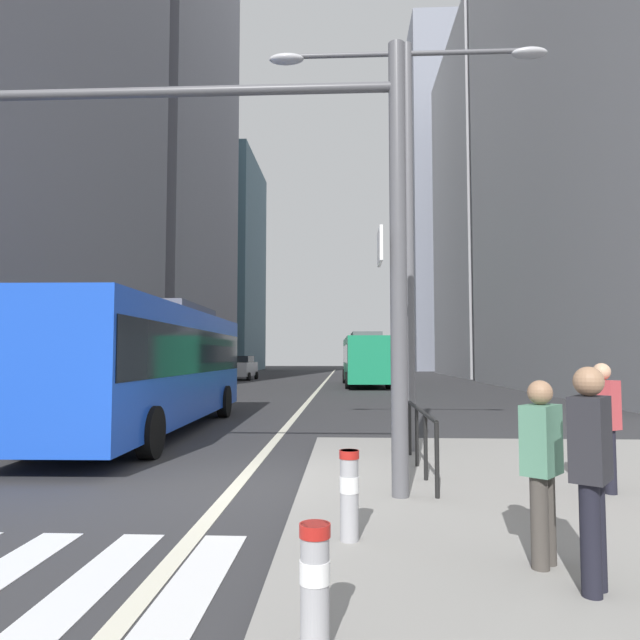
% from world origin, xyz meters
% --- Properties ---
extents(ground_plane, '(160.00, 160.00, 0.00)m').
position_xyz_m(ground_plane, '(0.00, 20.00, 0.00)').
color(ground_plane, '#303033').
extents(crosswalk_stripes, '(8.55, 3.20, 0.01)m').
position_xyz_m(crosswalk_stripes, '(-1.00, -4.00, 0.00)').
color(crosswalk_stripes, silver).
rests_on(crosswalk_stripes, ground).
extents(lane_centre_line, '(0.20, 80.00, 0.01)m').
position_xyz_m(lane_centre_line, '(0.00, 30.00, 0.01)').
color(lane_centre_line, beige).
rests_on(lane_centre_line, ground).
extents(office_tower_left_mid, '(11.14, 22.49, 54.65)m').
position_xyz_m(office_tower_left_mid, '(-16.00, 41.46, 27.32)').
color(office_tower_left_mid, gray).
rests_on(office_tower_left_mid, ground).
extents(office_tower_left_far, '(11.04, 17.27, 28.31)m').
position_xyz_m(office_tower_left_far, '(-16.00, 66.29, 14.15)').
color(office_tower_left_far, slate).
rests_on(office_tower_left_far, ground).
extents(office_tower_right_near, '(10.96, 25.66, 38.51)m').
position_xyz_m(office_tower_right_near, '(17.00, 22.72, 19.26)').
color(office_tower_right_near, '#9E9EA3').
rests_on(office_tower_right_near, ground).
extents(office_tower_right_mid, '(10.36, 18.71, 33.33)m').
position_xyz_m(office_tower_right_mid, '(17.00, 47.82, 16.66)').
color(office_tower_right_mid, '#9E9EA3').
rests_on(office_tower_right_mid, ground).
extents(office_tower_right_far, '(13.22, 17.86, 47.32)m').
position_xyz_m(office_tower_right_far, '(17.00, 71.47, 23.66)').
color(office_tower_right_far, slate).
rests_on(office_tower_right_far, ground).
extents(city_bus_blue_oncoming, '(2.89, 11.31, 3.40)m').
position_xyz_m(city_bus_blue_oncoming, '(-3.36, 5.67, 1.84)').
color(city_bus_blue_oncoming, blue).
rests_on(city_bus_blue_oncoming, ground).
extents(city_bus_red_receding, '(2.93, 10.69, 3.40)m').
position_xyz_m(city_bus_red_receding, '(2.80, 28.24, 1.84)').
color(city_bus_red_receding, '#198456').
rests_on(city_bus_red_receding, ground).
extents(car_oncoming_mid, '(2.20, 4.32, 1.94)m').
position_xyz_m(car_oncoming_mid, '(-6.91, 37.06, 0.99)').
color(car_oncoming_mid, silver).
rests_on(car_oncoming_mid, ground).
extents(car_receding_near, '(2.06, 4.26, 1.94)m').
position_xyz_m(car_receding_near, '(4.19, 56.35, 0.99)').
color(car_receding_near, black).
rests_on(car_receding_near, ground).
extents(traffic_signal_gantry, '(6.29, 0.65, 6.00)m').
position_xyz_m(traffic_signal_gantry, '(0.24, -1.21, 4.12)').
color(traffic_signal_gantry, '#515156').
rests_on(traffic_signal_gantry, median_island).
extents(street_lamp_post, '(5.50, 0.32, 8.00)m').
position_xyz_m(street_lamp_post, '(2.86, 2.33, 5.28)').
color(street_lamp_post, '#56565B').
rests_on(street_lamp_post, median_island).
extents(bollard_front, '(0.20, 0.20, 0.76)m').
position_xyz_m(bollard_front, '(1.46, -5.00, 0.58)').
color(bollard_front, '#99999E').
rests_on(bollard_front, median_island).
extents(bollard_left, '(0.20, 0.20, 0.87)m').
position_xyz_m(bollard_left, '(1.68, -2.94, 0.64)').
color(bollard_left, '#99999E').
rests_on(bollard_left, median_island).
extents(pedestrian_railing, '(0.06, 3.16, 0.98)m').
position_xyz_m(pedestrian_railing, '(2.80, 0.31, 0.84)').
color(pedestrian_railing, black).
rests_on(pedestrian_railing, median_island).
extents(pedestrian_waiting, '(0.41, 0.45, 1.70)m').
position_xyz_m(pedestrian_waiting, '(5.06, -0.85, 1.10)').
color(pedestrian_waiting, black).
rests_on(pedestrian_waiting, median_island).
extents(pedestrian_walking, '(0.43, 0.45, 1.59)m').
position_xyz_m(pedestrian_walking, '(3.34, -3.53, 1.02)').
color(pedestrian_walking, '#423D38').
rests_on(pedestrian_walking, median_island).
extents(pedestrian_far, '(0.42, 0.45, 1.72)m').
position_xyz_m(pedestrian_far, '(3.54, -4.07, 1.11)').
color(pedestrian_far, black).
rests_on(pedestrian_far, median_island).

